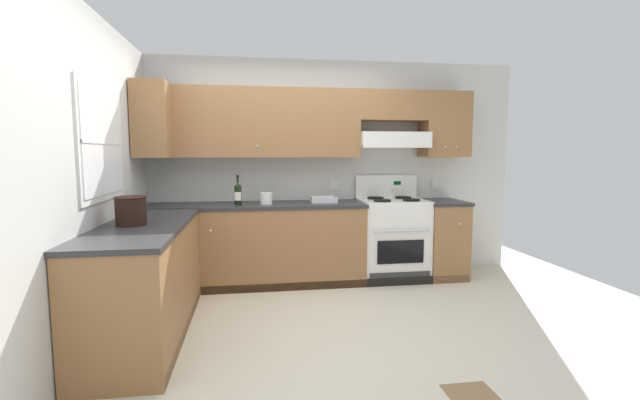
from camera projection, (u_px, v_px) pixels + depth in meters
name	position (u px, v px, depth m)	size (l,w,h in m)	color
ground_plane	(301.00, 325.00, 3.73)	(7.04, 7.04, 0.00)	beige
floor_accent_tile	(473.00, 396.00, 2.64)	(0.30, 0.30, 0.01)	olive
wall_back	(319.00, 152.00, 5.13)	(4.68, 0.57, 2.55)	silver
wall_left	(104.00, 168.00, 3.57)	(0.47, 4.00, 2.55)	silver
counter_back_run	(289.00, 244.00, 4.90)	(3.60, 0.65, 0.91)	olive
counter_left_run	(146.00, 280.00, 3.49)	(0.63, 1.91, 0.91)	olive
stove	(392.00, 238.00, 5.10)	(0.76, 0.62, 1.20)	white
wine_bottle	(238.00, 193.00, 4.67)	(0.08, 0.08, 0.33)	black
bowl	(324.00, 200.00, 4.95)	(0.29, 0.22, 0.07)	silver
bucket	(131.00, 210.00, 3.37)	(0.24, 0.24, 0.22)	black
paper_towel_roll	(266.00, 198.00, 4.77)	(0.13, 0.13, 0.13)	white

